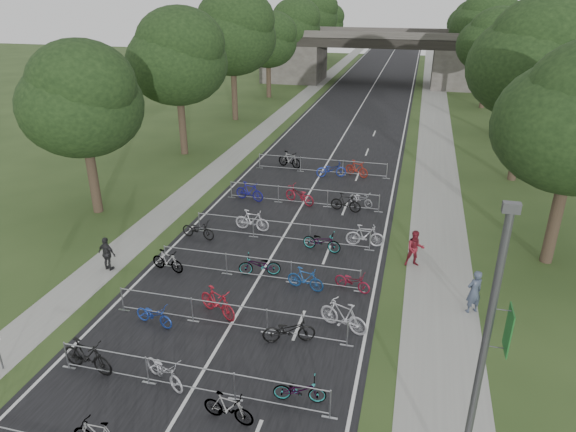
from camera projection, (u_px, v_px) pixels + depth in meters
The scene contains 51 objects.
road at pixel (362, 105), 57.89m from camera, with size 11.00×140.00×0.01m, color black.
sidewalk_right at pixel (435, 109), 56.08m from camera, with size 3.00×140.00×0.01m, color gray.
sidewalk_left at pixel (297, 102), 59.59m from camera, with size 2.00×140.00×0.01m, color gray.
lane_markings at pixel (362, 105), 57.89m from camera, with size 0.12×140.00×0.00m, color silver.
overpass_bridge at pixel (376, 57), 69.73m from camera, with size 31.00×8.00×7.05m.
lamppost at pixel (483, 360), 11.78m from camera, with size 0.61×0.65×8.21m.
tree_left_0 at pixel (82, 102), 27.68m from camera, with size 6.72×6.72×10.25m.
tree_left_1 at pixel (178, 59), 37.97m from camera, with size 7.56×7.56×11.53m.
tree_right_1 at pixel (535, 61), 32.17m from camera, with size 8.18×8.18×12.47m.
tree_left_2 at pixel (233, 34), 48.26m from camera, with size 8.40×8.40×12.81m.
tree_right_2 at pixel (506, 67), 43.59m from camera, with size 6.16×6.16×9.39m.
tree_left_3 at pixel (269, 41), 59.54m from camera, with size 6.72×6.72×10.25m.
tree_right_3 at pixel (493, 42), 53.81m from camera, with size 7.17×7.17×10.93m.
tree_left_4 at pixel (293, 27), 69.83m from camera, with size 7.56×7.56×11.53m.
tree_right_4 at pixel (484, 25), 64.04m from camera, with size 8.18×8.18×12.47m.
tree_left_5 at pixel (312, 16), 80.12m from camera, with size 8.40×8.40×12.81m.
tree_right_5 at pixel (474, 34), 75.45m from camera, with size 6.16×6.16×9.39m.
tree_left_6 at pixel (325, 23), 91.40m from camera, with size 6.72×6.72×10.25m.
tree_right_6 at pixel (470, 22), 85.67m from camera, with size 7.17×7.17×10.93m.
barrier_row_1 at pixel (190, 378), 16.60m from camera, with size 9.70×0.08×1.10m.
barrier_row_2 at pixel (229, 316), 19.79m from camera, with size 9.70×0.08×1.10m.
barrier_row_3 at pixel (258, 268), 23.15m from camera, with size 9.70×0.08×1.10m.
barrier_row_4 at pixel (281, 231), 26.69m from camera, with size 9.70×0.08×1.10m.
barrier_row_5 at pixel (303, 196), 31.12m from camera, with size 9.70×0.08×1.10m.
barrier_row_6 at pixel (321, 166), 36.43m from camera, with size 9.70×0.08×1.10m.
bike_4 at pixel (87, 356), 17.49m from camera, with size 0.59×2.09×1.26m, color black.
bike_5 at pixel (164, 371), 16.99m from camera, with size 0.68×1.96×1.03m, color #ABACB3.
bike_6 at pixel (228, 408), 15.48m from camera, with size 0.48×1.70×1.02m, color #9FA1A7.
bike_7 at pixel (300, 390), 16.27m from camera, with size 0.59×1.71×0.90m, color #9FA1A7.
bike_8 at pixel (154, 315), 19.99m from camera, with size 0.61×1.74×0.91m, color #1B3897.
bike_9 at pixel (218, 302), 20.51m from camera, with size 0.58×2.04×1.23m, color maroon.
bike_10 at pixel (289, 330), 19.00m from camera, with size 0.69×1.98×1.04m, color black.
bike_11 at pixel (343, 316), 19.65m from camera, with size 0.58×2.07×1.24m, color #B7B7BF.
bike_12 at pixel (167, 261), 23.80m from camera, with size 0.49×1.74×1.05m, color #9FA1A7.
bike_13 at pixel (260, 265), 23.44m from camera, with size 0.67×1.93×1.01m, color #9FA1A7.
bike_14 at pixel (305, 279), 22.33m from camera, with size 0.49×1.72×1.03m, color navy.
bike_15 at pixel (352, 281), 22.31m from camera, with size 0.58×1.68×0.88m, color maroon.
bike_16 at pixel (198, 230), 26.94m from camera, with size 0.67×1.91×1.01m, color black.
bike_17 at pixel (252, 221), 27.78m from camera, with size 0.55×1.95×1.17m, color #BCBBC3.
bike_18 at pixel (322, 241), 25.64m from camera, with size 0.70×2.00×1.05m, color #9FA1A7.
bike_19 at pixel (365, 236), 26.09m from camera, with size 0.55×1.95×1.17m, color #A5A5AD.
bike_20 at pixel (249, 192), 31.73m from camera, with size 0.55×1.96×1.18m, color navy.
bike_21 at pixel (299, 195), 31.25m from camera, with size 0.75×2.15×1.13m, color maroon.
bike_22 at pixel (346, 203), 30.19m from camera, with size 0.52×1.85×1.11m, color black.
bike_23 at pixel (361, 199), 30.98m from camera, with size 0.59×1.69×0.89m, color #B8B8C0.
bike_25 at pixel (290, 160), 37.61m from camera, with size 0.56×1.98×1.19m, color #9FA1A7.
bike_26 at pixel (331, 169), 35.72m from camera, with size 0.73×2.09×1.10m, color navy.
bike_27 at pixel (357, 169), 35.82m from camera, with size 0.53×1.88×1.13m, color #9F2417.
pedestrian_a at pixel (474, 292), 20.59m from camera, with size 0.69×0.45×1.90m, color #394356.
pedestrian_b at pixel (415, 249), 24.10m from camera, with size 0.87×0.68×1.79m, color maroon.
pedestrian_c at pixel (107, 254), 23.77m from camera, with size 0.97×0.41×1.66m, color black.
Camera 1 is at (6.31, -8.23, 12.11)m, focal length 32.00 mm.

